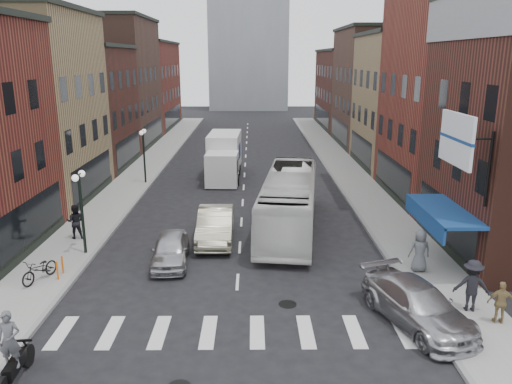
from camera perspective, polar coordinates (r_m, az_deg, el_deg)
The scene contains 30 objects.
ground at distance 20.67m, azimuth -2.21°, elevation -11.42°, with size 160.00×160.00×0.00m, color black.
sidewalk_left at distance 42.50m, azimuth -12.85°, elevation 2.30°, with size 3.00×74.00×0.15m, color gray.
sidewalk_right at distance 42.24m, azimuth 10.31°, elevation 2.36°, with size 3.00×74.00×0.15m, color gray.
curb_left at distance 42.22m, azimuth -10.86°, elevation 2.22°, with size 0.20×74.00×0.16m, color gray.
curb_right at distance 42.00m, azimuth 8.29°, elevation 2.27°, with size 0.20×74.00×0.16m, color gray.
crosswalk_stripes at distance 18.04m, azimuth -2.50°, elevation -15.68°, with size 12.00×2.20×0.01m, color silver.
bldg_left_mid_a at distance 36.18m, azimuth -26.36°, elevation 8.70°, with size 10.30×10.20×12.30m.
bldg_left_mid_b at distance 45.45m, azimuth -20.82°, elevation 9.01°, with size 10.30×10.20×10.30m.
bldg_left_far_a at distance 55.78m, azimuth -17.08°, elevation 11.83°, with size 10.30×12.20×13.30m.
bldg_left_far_b at distance 69.36m, azimuth -13.75°, elevation 11.75°, with size 10.30×16.20×11.30m.
bldg_right_mid_a at distance 35.57m, azimuth 23.79°, elevation 10.52°, with size 10.30×10.20×14.30m.
bldg_right_mid_b at distance 44.98m, azimuth 18.46°, elevation 9.80°, with size 10.30×10.20×11.30m.
bldg_right_far_a at distance 55.46m, azimuth 14.87°, elevation 11.45°, with size 10.30×12.20×12.30m.
bldg_right_far_b at distance 69.11m, azimuth 11.79°, elevation 11.44°, with size 10.30×16.20×10.30m.
awning_blue at distance 23.50m, azimuth 20.24°, elevation -2.16°, with size 1.80×5.00×0.78m.
billboard_sign at distance 20.81m, azimuth 22.12°, elevation 5.45°, with size 1.52×3.00×3.70m.
streetlamp_near at distance 24.70m, azimuth -19.42°, elevation -0.58°, with size 0.32×1.22×4.11m.
streetlamp_far at distance 37.89m, azimuth -12.73°, elevation 5.15°, with size 0.32×1.22×4.11m.
bike_rack at distance 23.12m, azimuth -21.50°, elevation -8.05°, with size 0.08×0.68×0.80m.
box_truck at distance 39.27m, azimuth -3.68°, elevation 4.01°, with size 2.59×7.90×3.41m.
motorcycle_rider at distance 16.61m, azimuth -26.15°, elevation -15.94°, with size 0.67×2.29×2.33m.
transit_bus at distance 27.40m, azimuth 3.82°, elevation -1.07°, with size 2.69×11.51×3.21m, color silver.
sedan_left_near at distance 23.43m, azimuth -9.76°, elevation -6.50°, with size 1.63×4.05×1.38m, color #ACADB1.
sedan_left_far at distance 25.95m, azimuth -4.66°, elevation -3.79°, with size 1.78×5.10×1.68m, color beige.
curb_car at distance 19.03m, azimuth 17.96°, elevation -12.17°, with size 2.08×5.12×1.49m, color #A8A8AC.
parked_bicycle at distance 22.99m, azimuth -23.48°, elevation -8.11°, with size 0.67×1.92×1.01m, color black.
ped_left_solo at distance 27.40m, azimuth -19.94°, elevation -3.18°, with size 0.88×0.51×1.81m, color black.
ped_right_a at distance 20.26m, azimuth 23.44°, elevation -9.76°, with size 1.28×0.63×1.98m, color black.
ped_right_b at distance 19.85m, azimuth 26.21°, elevation -11.26°, with size 0.92×0.46×1.56m, color olive.
ped_right_c at distance 23.00m, azimuth 18.21°, elevation -6.38°, with size 0.93×0.61×1.91m, color #55585D.
Camera 1 is at (0.64, -18.48, 9.24)m, focal length 35.00 mm.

